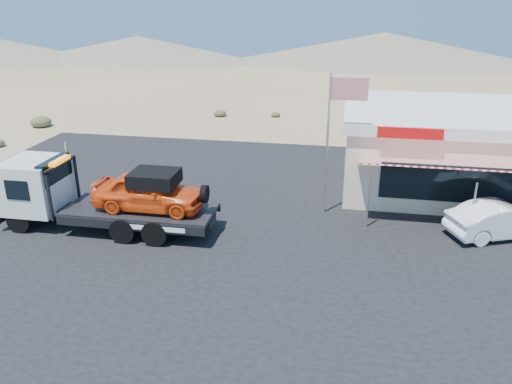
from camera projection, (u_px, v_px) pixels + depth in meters
ground at (190, 251)px, 18.60m from camera, size 120.00×120.00×0.00m
asphalt_lot at (257, 222)px, 21.01m from camera, size 32.00×24.00×0.02m
tow_truck at (102, 193)px, 19.90m from camera, size 8.53×2.53×2.85m
white_sedan at (502, 220)px, 19.49m from camera, size 4.49×3.00×1.40m
jerky_store at (450, 147)px, 24.31m from camera, size 10.40×9.97×3.90m
flagpole at (334, 129)px, 20.51m from camera, size 1.55×0.10×6.00m
distant_hills at (241, 49)px, 70.01m from camera, size 126.00×48.00×4.20m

